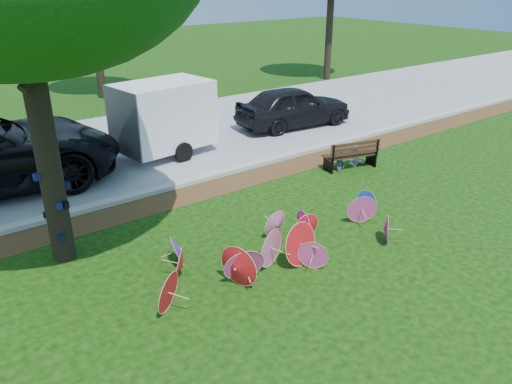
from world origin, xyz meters
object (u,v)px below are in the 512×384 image
(park_bench, at_px, (350,154))
(person_right, at_px, (357,147))
(parasol_pile, at_px, (277,244))
(cargo_trailer, at_px, (164,115))
(dark_pickup, at_px, (294,106))
(person_left, at_px, (340,151))

(park_bench, height_order, person_right, person_right)
(park_bench, bearing_deg, parasol_pile, -135.62)
(park_bench, relative_size, person_right, 1.47)
(parasol_pile, distance_m, park_bench, 5.70)
(parasol_pile, xyz_separation_m, cargo_trailer, (1.21, 7.06, 0.92))
(dark_pickup, distance_m, cargo_trailer, 5.33)
(parasol_pile, bearing_deg, dark_pickup, 47.46)
(parasol_pile, height_order, dark_pickup, dark_pickup)
(person_right, bearing_deg, park_bench, -148.38)
(parasol_pile, bearing_deg, person_right, 27.98)
(dark_pickup, height_order, park_bench, dark_pickup)
(cargo_trailer, relative_size, person_right, 2.53)
(cargo_trailer, bearing_deg, dark_pickup, -6.85)
(cargo_trailer, relative_size, person_left, 2.53)
(cargo_trailer, xyz_separation_m, person_left, (3.42, -4.22, -0.73))
(person_left, bearing_deg, parasol_pile, -169.16)
(dark_pickup, relative_size, person_right, 3.95)
(park_bench, bearing_deg, dark_pickup, 85.66)
(parasol_pile, bearing_deg, cargo_trailer, 80.31)
(person_left, bearing_deg, dark_pickup, 45.59)
(park_bench, xyz_separation_m, person_right, (0.35, 0.05, 0.13))
(cargo_trailer, distance_m, person_left, 5.49)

